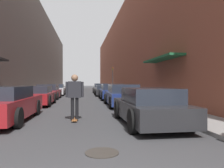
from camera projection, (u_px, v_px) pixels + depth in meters
The scene contains 17 objects.
ground at pixel (81, 94), 26.87m from camera, with size 139.50×139.50×0.00m, color #38383A.
curb_strip_left at pixel (50, 92), 32.54m from camera, with size 1.80×63.41×0.12m.
curb_strip_right at pixel (111, 91), 33.77m from camera, with size 1.80×63.41×0.12m.
building_row_left at pixel (30, 50), 32.11m from camera, with size 4.90×63.41×12.49m.
building_row_right at pixel (129, 54), 34.11m from camera, with size 4.90×63.41×11.75m.
parked_car_left_0 at pixel (5, 104), 8.06m from camera, with size 1.91×4.62×1.30m.
parked_car_left_1 at pixel (37, 96), 13.78m from camera, with size 2.02×3.98×1.23m.
parked_car_left_2 at pixel (48, 92), 19.03m from camera, with size 1.95×3.97×1.28m.
parked_car_left_3 at pixel (57, 90), 24.47m from camera, with size 1.92×4.54×1.26m.
parked_car_right_0 at pixel (149, 107), 7.51m from camera, with size 1.92×4.29×1.25m.
parked_car_right_1 at pixel (122, 95), 13.44m from camera, with size 1.95×4.59×1.33m.
parked_car_right_2 at pixel (112, 92), 18.51m from camera, with size 2.06×4.11×1.33m.
parked_car_right_3 at pixel (104, 91), 23.77m from camera, with size 1.98×4.18×1.14m.
parked_car_right_4 at pixel (101, 88), 29.45m from camera, with size 2.01×4.46×1.31m.
skateboarder at pixel (75, 92), 8.15m from camera, with size 0.67×0.78×1.75m.
manhole_cover at pixel (102, 153), 4.47m from camera, with size 0.70×0.70×0.02m.
traffic_light at pixel (113, 77), 29.54m from camera, with size 0.16×0.22×3.43m.
Camera 1 is at (0.25, -1.78, 1.45)m, focal length 35.00 mm.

